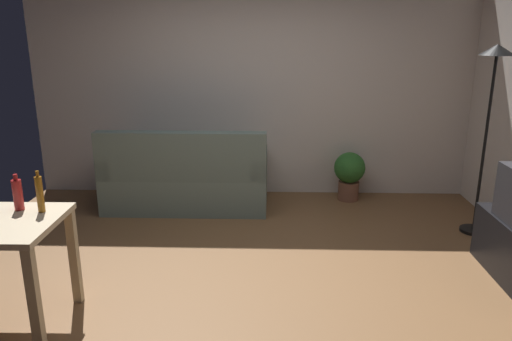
{
  "coord_description": "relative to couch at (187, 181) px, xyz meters",
  "views": [
    {
      "loc": [
        0.23,
        -3.56,
        1.92
      ],
      "look_at": [
        0.1,
        0.5,
        0.75
      ],
      "focal_mm": 34.01,
      "sensor_mm": 36.0,
      "label": 1
    }
  ],
  "objects": [
    {
      "name": "torchiere_lamp",
      "position": [
        2.96,
        -0.61,
        1.11
      ],
      "size": [
        0.32,
        0.32,
        1.81
      ],
      "color": "black",
      "rests_on": "ground_plane"
    },
    {
      "name": "potted_plant",
      "position": [
        1.86,
        0.31,
        0.02
      ],
      "size": [
        0.36,
        0.36,
        0.57
      ],
      "color": "brown",
      "rests_on": "ground_plane"
    },
    {
      "name": "couch",
      "position": [
        0.0,
        0.0,
        0.0
      ],
      "size": [
        1.79,
        0.84,
        0.92
      ],
      "rotation": [
        0.0,
        0.0,
        3.14
      ],
      "color": "slate",
      "rests_on": "ground_plane"
    },
    {
      "name": "wall_rear",
      "position": [
        0.71,
        0.61,
        1.04
      ],
      "size": [
        5.2,
        0.1,
        2.7
      ],
      "primitive_type": "cube",
      "color": "silver",
      "rests_on": "ground_plane"
    },
    {
      "name": "bottle_amber",
      "position": [
        -0.58,
        -2.16,
        0.58
      ],
      "size": [
        0.05,
        0.05,
        0.28
      ],
      "color": "#9E6019",
      "rests_on": "desk"
    },
    {
      "name": "bottle_red",
      "position": [
        -0.75,
        -2.13,
        0.56
      ],
      "size": [
        0.06,
        0.06,
        0.25
      ],
      "color": "#AD2323",
      "rests_on": "desk"
    },
    {
      "name": "ground_plane",
      "position": [
        0.71,
        -1.59,
        -0.32
      ],
      "size": [
        5.2,
        4.4,
        0.02
      ],
      "primitive_type": "cube",
      "color": "brown"
    }
  ]
}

